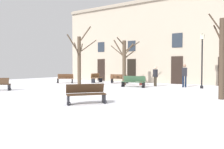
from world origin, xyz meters
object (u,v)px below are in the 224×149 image
tree_left_of_center (223,54)px  tree_right_of_center (79,59)px  streetlamp (202,55)px  person_near_bench (155,75)px  tree_near_facade (124,60)px  bench_facing_shops (133,82)px  bench_far_corner (119,78)px  bench_by_litter_bin (96,78)px  bench_near_lamp (65,78)px  person_crossing_plaza (184,74)px  litter_bin (142,81)px  bench_near_center_tree (86,94)px

tree_left_of_center → tree_right_of_center: bearing=171.7°
streetlamp → person_near_bench: 3.87m
tree_near_facade → bench_facing_shops: bearing=-38.7°
tree_near_facade → bench_far_corner: (-1.66, 1.82, -1.68)m
bench_by_litter_bin → bench_far_corner: bearing=-86.4°
bench_near_lamp → person_near_bench: size_ratio=0.94×
streetlamp → bench_facing_shops: size_ratio=2.10×
tree_near_facade → bench_facing_shops: tree_near_facade is taller
streetlamp → bench_near_lamp: bearing=-172.1°
tree_near_facade → person_near_bench: tree_near_facade is taller
tree_right_of_center → person_crossing_plaza: 8.33m
tree_right_of_center → bench_by_litter_bin: size_ratio=2.84×
litter_bin → bench_by_litter_bin: size_ratio=0.48×
bench_by_litter_bin → bench_near_center_tree: 13.20m
streetlamp → person_near_bench: bearing=-176.1°
tree_left_of_center → bench_near_lamp: size_ratio=2.84×
tree_right_of_center → streetlamp: 9.34m
bench_by_litter_bin → bench_near_lamp: bench_by_litter_bin is taller
bench_by_litter_bin → bench_near_center_tree: bearing=-152.0°
tree_near_facade → bench_near_center_tree: size_ratio=2.46×
bench_facing_shops → person_crossing_plaza: 3.98m
tree_near_facade → bench_near_lamp: 6.32m
bench_by_litter_bin → streetlamp: bearing=-101.4°
bench_near_center_tree → person_crossing_plaza: size_ratio=0.92×
tree_right_of_center → person_near_bench: bearing=35.0°
litter_bin → person_crossing_plaza: person_crossing_plaza is taller
litter_bin → tree_near_facade: bearing=-145.4°
bench_near_lamp → bench_near_center_tree: bearing=-73.2°
litter_bin → bench_facing_shops: 2.16m
tree_left_of_center → bench_facing_shops: size_ratio=2.24×
tree_near_facade → bench_facing_shops: size_ratio=2.11×
tree_near_facade → person_crossing_plaza: size_ratio=2.28×
tree_near_facade → bench_near_center_tree: tree_near_facade is taller
tree_left_of_center → bench_facing_shops: 7.74m
tree_near_facade → litter_bin: (1.24, 0.86, -1.73)m
streetlamp → bench_near_lamp: size_ratio=2.65×
bench_near_center_tree → bench_facing_shops: 8.36m
tree_right_of_center → person_crossing_plaza: (7.22, 3.97, -1.24)m
bench_near_center_tree → bench_near_lamp: bearing=87.0°
person_crossing_plaza → bench_near_center_tree: bearing=-108.4°
litter_bin → bench_near_center_tree: 10.51m
litter_bin → bench_far_corner: (-2.90, 0.97, 0.05)m
tree_left_of_center → person_crossing_plaza: size_ratio=2.42×
bench_near_center_tree → litter_bin: bearing=51.2°
bench_by_litter_bin → person_crossing_plaza: 8.93m
bench_near_center_tree → person_crossing_plaza: (1.21, 10.29, 0.56)m
tree_left_of_center → bench_near_lamp: bearing=165.9°
streetlamp → bench_by_litter_bin: (-10.23, 0.67, -1.98)m
bench_near_center_tree → streetlamp: bearing=23.7°
tree_right_of_center → bench_near_center_tree: (6.01, -6.32, -1.81)m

